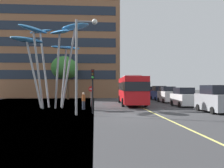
{
  "coord_description": "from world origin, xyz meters",
  "views": [
    {
      "loc": [
        -2.99,
        -19.01,
        2.27
      ],
      "look_at": [
        -1.03,
        8.22,
        2.5
      ],
      "focal_mm": 39.04,
      "sensor_mm": 36.0,
      "label": 1
    }
  ],
  "objects_px": {
    "leaf_sculpture": "(50,41)",
    "car_parked_near": "(215,100)",
    "car_parked_mid": "(184,98)",
    "traffic_light_kerb_near": "(93,82)",
    "car_far_side": "(147,93)",
    "car_parked_far": "(167,95)",
    "street_lamp": "(81,53)",
    "pedestrian": "(84,101)",
    "traffic_light_kerb_far": "(92,80)",
    "red_bus": "(132,89)",
    "car_side_street": "(159,93)",
    "no_entry_sign": "(91,93)"
  },
  "relations": [
    {
      "from": "leaf_sculpture",
      "to": "car_parked_mid",
      "type": "relative_size",
      "value": 2.17
    },
    {
      "from": "street_lamp",
      "to": "pedestrian",
      "type": "height_order",
      "value": "street_lamp"
    },
    {
      "from": "car_parked_far",
      "to": "car_parked_mid",
      "type": "bearing_deg",
      "value": -90.88
    },
    {
      "from": "car_parked_far",
      "to": "car_side_street",
      "type": "height_order",
      "value": "car_side_street"
    },
    {
      "from": "traffic_light_kerb_near",
      "to": "traffic_light_kerb_far",
      "type": "xyz_separation_m",
      "value": [
        -0.08,
        5.73,
        0.24
      ]
    },
    {
      "from": "car_far_side",
      "to": "traffic_light_kerb_near",
      "type": "bearing_deg",
      "value": -111.94
    },
    {
      "from": "leaf_sculpture",
      "to": "traffic_light_kerb_near",
      "type": "distance_m",
      "value": 8.3
    },
    {
      "from": "traffic_light_kerb_far",
      "to": "car_parked_near",
      "type": "distance_m",
      "value": 12.09
    },
    {
      "from": "leaf_sculpture",
      "to": "car_side_street",
      "type": "distance_m",
      "value": 20.92
    },
    {
      "from": "car_parked_far",
      "to": "street_lamp",
      "type": "xyz_separation_m",
      "value": [
        -11.03,
        -13.81,
        3.78
      ]
    },
    {
      "from": "leaf_sculpture",
      "to": "car_parked_near",
      "type": "relative_size",
      "value": 2.0
    },
    {
      "from": "red_bus",
      "to": "car_side_street",
      "type": "relative_size",
      "value": 2.48
    },
    {
      "from": "traffic_light_kerb_far",
      "to": "car_parked_far",
      "type": "xyz_separation_m",
      "value": [
        10.24,
        7.16,
        -1.83
      ]
    },
    {
      "from": "street_lamp",
      "to": "no_entry_sign",
      "type": "xyz_separation_m",
      "value": [
        0.64,
        8.43,
        -3.33
      ]
    },
    {
      "from": "red_bus",
      "to": "street_lamp",
      "type": "distance_m",
      "value": 12.03
    },
    {
      "from": "traffic_light_kerb_near",
      "to": "no_entry_sign",
      "type": "height_order",
      "value": "traffic_light_kerb_near"
    },
    {
      "from": "car_parked_far",
      "to": "street_lamp",
      "type": "height_order",
      "value": "street_lamp"
    },
    {
      "from": "car_parked_mid",
      "to": "traffic_light_kerb_near",
      "type": "bearing_deg",
      "value": -147.39
    },
    {
      "from": "leaf_sculpture",
      "to": "car_parked_mid",
      "type": "xyz_separation_m",
      "value": [
        14.52,
        0.91,
        -5.93
      ]
    },
    {
      "from": "leaf_sculpture",
      "to": "car_parked_near",
      "type": "bearing_deg",
      "value": -19.3
    },
    {
      "from": "traffic_light_kerb_far",
      "to": "pedestrian",
      "type": "relative_size",
      "value": 2.42
    },
    {
      "from": "traffic_light_kerb_near",
      "to": "car_parked_far",
      "type": "xyz_separation_m",
      "value": [
        10.16,
        12.89,
        -1.59
      ]
    },
    {
      "from": "street_lamp",
      "to": "pedestrian",
      "type": "relative_size",
      "value": 4.58
    },
    {
      "from": "car_parked_mid",
      "to": "street_lamp",
      "type": "xyz_separation_m",
      "value": [
        -10.94,
        -7.36,
        3.84
      ]
    },
    {
      "from": "car_side_street",
      "to": "no_entry_sign",
      "type": "xyz_separation_m",
      "value": [
        -10.83,
        -11.33,
        0.43
      ]
    },
    {
      "from": "car_parked_mid",
      "to": "car_far_side",
      "type": "height_order",
      "value": "car_far_side"
    },
    {
      "from": "car_parked_near",
      "to": "car_far_side",
      "type": "distance_m",
      "value": 24.25
    },
    {
      "from": "car_side_street",
      "to": "pedestrian",
      "type": "xyz_separation_m",
      "value": [
        -11.51,
        -15.19,
        -0.24
      ]
    },
    {
      "from": "traffic_light_kerb_near",
      "to": "car_far_side",
      "type": "bearing_deg",
      "value": 68.06
    },
    {
      "from": "traffic_light_kerb_near",
      "to": "car_far_side",
      "type": "distance_m",
      "value": 26.47
    },
    {
      "from": "car_parked_near",
      "to": "no_entry_sign",
      "type": "distance_m",
      "value": 13.0
    },
    {
      "from": "leaf_sculpture",
      "to": "pedestrian",
      "type": "distance_m",
      "value": 7.31
    },
    {
      "from": "street_lamp",
      "to": "traffic_light_kerb_far",
      "type": "bearing_deg",
      "value": 83.18
    },
    {
      "from": "leaf_sculpture",
      "to": "car_parked_mid",
      "type": "distance_m",
      "value": 15.71
    },
    {
      "from": "car_parked_far",
      "to": "car_far_side",
      "type": "xyz_separation_m",
      "value": [
        -0.29,
        11.62,
        -0.01
      ]
    },
    {
      "from": "car_far_side",
      "to": "pedestrian",
      "type": "height_order",
      "value": "car_far_side"
    },
    {
      "from": "traffic_light_kerb_near",
      "to": "no_entry_sign",
      "type": "distance_m",
      "value": 7.59
    },
    {
      "from": "red_bus",
      "to": "car_far_side",
      "type": "distance_m",
      "value": 16.04
    },
    {
      "from": "traffic_light_kerb_near",
      "to": "car_side_street",
      "type": "bearing_deg",
      "value": 60.62
    },
    {
      "from": "car_parked_near",
      "to": "car_parked_far",
      "type": "relative_size",
      "value": 1.12
    },
    {
      "from": "leaf_sculpture",
      "to": "pedestrian",
      "type": "bearing_deg",
      "value": -28.11
    },
    {
      "from": "traffic_light_kerb_near",
      "to": "no_entry_sign",
      "type": "relative_size",
      "value": 1.62
    },
    {
      "from": "car_parked_mid",
      "to": "car_parked_far",
      "type": "bearing_deg",
      "value": 89.12
    },
    {
      "from": "pedestrian",
      "to": "car_parked_mid",
      "type": "bearing_deg",
      "value": 14.32
    },
    {
      "from": "car_parked_mid",
      "to": "no_entry_sign",
      "type": "height_order",
      "value": "no_entry_sign"
    },
    {
      "from": "car_parked_far",
      "to": "no_entry_sign",
      "type": "distance_m",
      "value": 11.71
    },
    {
      "from": "car_parked_mid",
      "to": "no_entry_sign",
      "type": "xyz_separation_m",
      "value": [
        -10.29,
        1.07,
        0.51
      ]
    },
    {
      "from": "leaf_sculpture",
      "to": "car_far_side",
      "type": "distance_m",
      "value": 24.5
    },
    {
      "from": "red_bus",
      "to": "car_parked_far",
      "type": "xyz_separation_m",
      "value": [
        5.5,
        3.53,
        -0.88
      ]
    },
    {
      "from": "car_parked_near",
      "to": "car_parked_far",
      "type": "bearing_deg",
      "value": 91.84
    }
  ]
}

